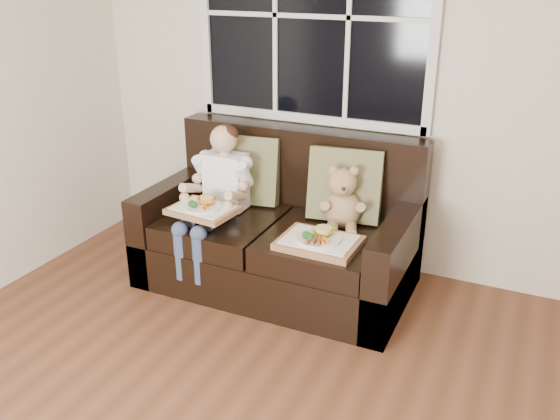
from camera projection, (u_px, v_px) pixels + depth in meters
The scene contains 9 objects.
room_walls at pixel (175, 128), 1.43m from camera, with size 4.52×5.02×2.71m.
window_back at pixel (312, 16), 3.73m from camera, with size 1.62×0.04×1.37m.
loveseat at pixel (281, 237), 3.86m from camera, with size 1.70×0.92×0.96m.
pillow_left at pixel (246, 170), 3.98m from camera, with size 0.48×0.28×0.47m.
pillow_right at pixel (345, 185), 3.70m from camera, with size 0.48×0.27×0.47m.
child at pixel (218, 185), 3.78m from camera, with size 0.39×0.60×0.88m.
teddy_bear at pixel (342, 202), 3.61m from camera, with size 0.29×0.34×0.41m.
tray_left at pixel (203, 208), 3.62m from camera, with size 0.42×0.34×0.09m.
tray_right at pixel (319, 241), 3.41m from camera, with size 0.46×0.36×0.10m.
Camera 1 is at (0.81, -1.16, 1.96)m, focal length 38.00 mm.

